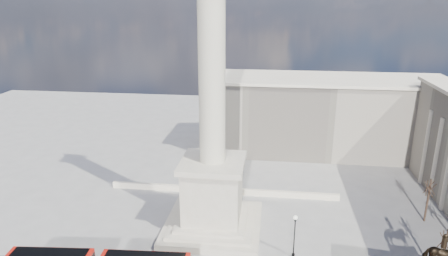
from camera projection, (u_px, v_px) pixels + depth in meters
name	position (u px, v px, depth m)	size (l,w,h in m)	color
ground	(208.00, 247.00, 55.00)	(180.00, 180.00, 0.00)	gray
nelsons_column	(212.00, 146.00, 55.78)	(14.00, 14.00, 49.85)	#BAB09B
balustrade_wall	(223.00, 191.00, 69.95)	(40.00, 0.60, 1.10)	beige
building_northeast	(327.00, 115.00, 87.85)	(51.00, 17.00, 16.60)	#B4A994
victorian_lamp	(295.00, 233.00, 51.74)	(0.52, 0.52, 6.11)	black
bare_tree_near	(447.00, 239.00, 46.52)	(1.70, 1.70, 7.44)	#332319
bare_tree_far	(430.00, 187.00, 59.62)	(1.82, 1.82, 7.42)	#332319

